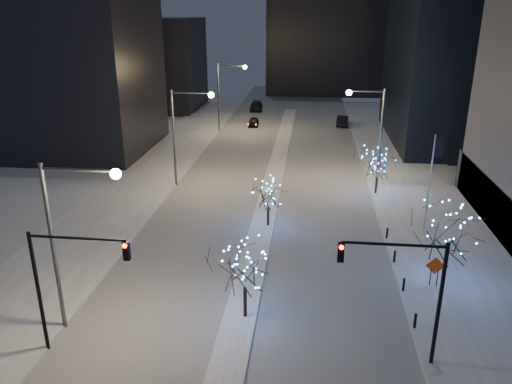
# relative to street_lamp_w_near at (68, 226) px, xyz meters

# --- Properties ---
(ground) EXTENTS (160.00, 160.00, 0.00)m
(ground) POSITION_rel_street_lamp_w_near_xyz_m (8.94, -2.00, -6.50)
(ground) COLOR white
(ground) RESTS_ON ground
(road) EXTENTS (20.00, 130.00, 0.02)m
(road) POSITION_rel_street_lamp_w_near_xyz_m (8.94, 33.00, -6.49)
(road) COLOR #9FA4AD
(road) RESTS_ON ground
(median) EXTENTS (2.00, 80.00, 0.15)m
(median) POSITION_rel_street_lamp_w_near_xyz_m (8.94, 28.00, -6.42)
(median) COLOR white
(median) RESTS_ON ground
(east_sidewalk) EXTENTS (10.00, 90.00, 0.15)m
(east_sidewalk) POSITION_rel_street_lamp_w_near_xyz_m (23.94, 18.00, -6.42)
(east_sidewalk) COLOR white
(east_sidewalk) RESTS_ON ground
(west_sidewalk) EXTENTS (8.00, 90.00, 0.15)m
(west_sidewalk) POSITION_rel_street_lamp_w_near_xyz_m (-5.06, 18.00, -6.42)
(west_sidewalk) COLOR white
(west_sidewalk) RESTS_ON ground
(filler_west_near) EXTENTS (22.00, 18.00, 24.00)m
(filler_west_near) POSITION_rel_street_lamp_w_near_xyz_m (-19.06, 38.00, 5.50)
(filler_west_near) COLOR black
(filler_west_near) RESTS_ON ground
(filler_west_far) EXTENTS (18.00, 16.00, 16.00)m
(filler_west_far) POSITION_rel_street_lamp_w_near_xyz_m (-17.06, 68.00, 1.50)
(filler_west_far) COLOR black
(filler_west_far) RESTS_ON ground
(street_lamp_w_near) EXTENTS (4.40, 0.56, 10.00)m
(street_lamp_w_near) POSITION_rel_street_lamp_w_near_xyz_m (0.00, 0.00, 0.00)
(street_lamp_w_near) COLOR #595E66
(street_lamp_w_near) RESTS_ON ground
(street_lamp_w_mid) EXTENTS (4.40, 0.56, 10.00)m
(street_lamp_w_mid) POSITION_rel_street_lamp_w_near_xyz_m (0.00, 25.00, 0.00)
(street_lamp_w_mid) COLOR #595E66
(street_lamp_w_mid) RESTS_ON ground
(street_lamp_w_far) EXTENTS (4.40, 0.56, 10.00)m
(street_lamp_w_far) POSITION_rel_street_lamp_w_near_xyz_m (0.00, 50.00, 0.00)
(street_lamp_w_far) COLOR #595E66
(street_lamp_w_far) RESTS_ON ground
(street_lamp_east) EXTENTS (3.90, 0.56, 10.00)m
(street_lamp_east) POSITION_rel_street_lamp_w_near_xyz_m (19.02, 28.00, -0.05)
(street_lamp_east) COLOR #595E66
(street_lamp_east) RESTS_ON ground
(traffic_signal_west) EXTENTS (5.26, 0.43, 7.00)m
(traffic_signal_west) POSITION_rel_street_lamp_w_near_xyz_m (0.50, -2.00, -1.74)
(traffic_signal_west) COLOR black
(traffic_signal_west) RESTS_ON ground
(traffic_signal_east) EXTENTS (5.26, 0.43, 7.00)m
(traffic_signal_east) POSITION_rel_street_lamp_w_near_xyz_m (17.88, -1.00, -1.74)
(traffic_signal_east) COLOR black
(traffic_signal_east) RESTS_ON ground
(flagpoles) EXTENTS (1.35, 2.60, 8.00)m
(flagpoles) POSITION_rel_street_lamp_w_near_xyz_m (22.30, 15.25, -1.70)
(flagpoles) COLOR silver
(flagpoles) RESTS_ON east_sidewalk
(bollards) EXTENTS (0.16, 12.16, 0.90)m
(bollards) POSITION_rel_street_lamp_w_near_xyz_m (19.14, 8.00, -5.90)
(bollards) COLOR black
(bollards) RESTS_ON east_sidewalk
(car_near) EXTENTS (1.76, 3.96, 1.32)m
(car_near) POSITION_rel_street_lamp_w_near_xyz_m (3.70, 54.13, -5.84)
(car_near) COLOR black
(car_near) RESTS_ON ground
(car_mid) EXTENTS (2.20, 5.03, 1.61)m
(car_mid) POSITION_rel_street_lamp_w_near_xyz_m (17.75, 56.17, -5.70)
(car_mid) COLOR black
(car_mid) RESTS_ON ground
(car_far) EXTENTS (2.60, 5.60, 1.58)m
(car_far) POSITION_rel_street_lamp_w_near_xyz_m (2.70, 67.11, -5.71)
(car_far) COLOR black
(car_far) RESTS_ON ground
(holiday_tree_median_near) EXTENTS (4.76, 4.76, 4.90)m
(holiday_tree_median_near) POSITION_rel_street_lamp_w_near_xyz_m (9.26, 2.07, -3.08)
(holiday_tree_median_near) COLOR black
(holiday_tree_median_near) RESTS_ON median
(holiday_tree_median_far) EXTENTS (3.81, 3.81, 4.27)m
(holiday_tree_median_far) POSITION_rel_street_lamp_w_near_xyz_m (9.44, 15.55, -3.52)
(holiday_tree_median_far) COLOR black
(holiday_tree_median_far) RESTS_ON median
(holiday_tree_plaza_near) EXTENTS (5.65, 5.65, 5.60)m
(holiday_tree_plaza_near) POSITION_rel_street_lamp_w_near_xyz_m (22.05, 7.62, -2.83)
(holiday_tree_plaza_near) COLOR black
(holiday_tree_plaza_near) RESTS_ON east_sidewalk
(holiday_tree_plaza_far) EXTENTS (3.63, 3.63, 4.58)m
(holiday_tree_plaza_far) POSITION_rel_street_lamp_w_near_xyz_m (19.44, 24.62, -3.40)
(holiday_tree_plaza_far) COLOR black
(holiday_tree_plaza_far) RESTS_ON east_sidewalk
(construction_sign) EXTENTS (1.26, 0.07, 2.08)m
(construction_sign) POSITION_rel_street_lamp_w_near_xyz_m (21.23, 6.96, -5.10)
(construction_sign) COLOR black
(construction_sign) RESTS_ON east_sidewalk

